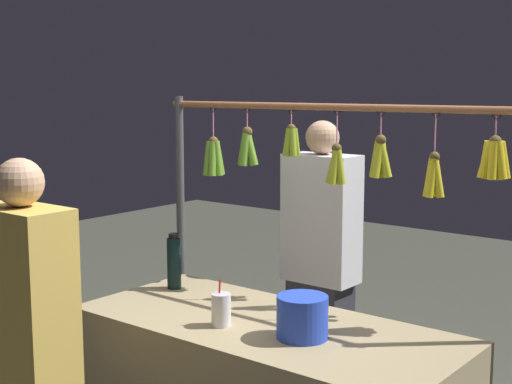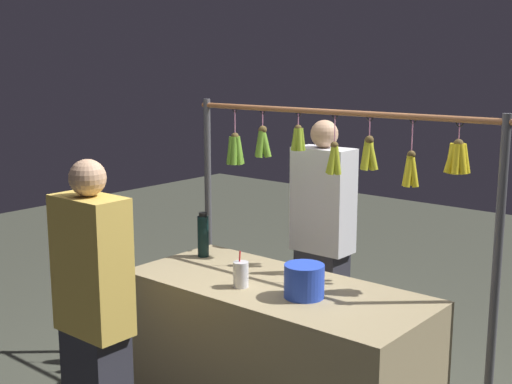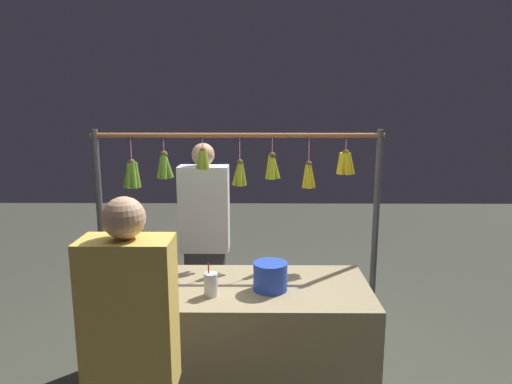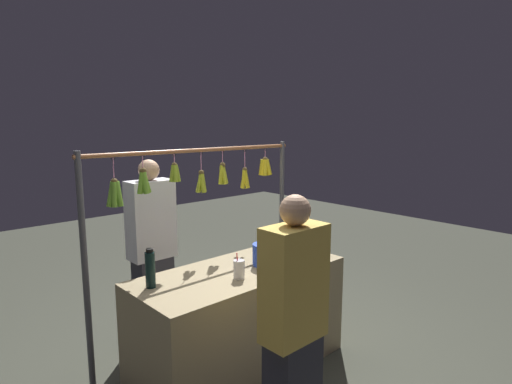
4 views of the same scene
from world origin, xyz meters
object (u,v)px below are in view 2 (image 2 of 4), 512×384
at_px(water_bottle, 203,236).
at_px(vendor_person, 322,246).
at_px(blue_bucket, 304,281).
at_px(customer_person, 95,326).
at_px(drink_cup, 241,274).

bearing_deg(water_bottle, vendor_person, -119.74).
distance_m(blue_bucket, customer_person, 1.02).
bearing_deg(drink_cup, water_bottle, -27.16).
height_order(drink_cup, customer_person, customer_person).
relative_size(blue_bucket, vendor_person, 0.13).
distance_m(blue_bucket, vendor_person, 1.01).
bearing_deg(water_bottle, blue_bucket, 167.68).
relative_size(water_bottle, customer_person, 0.18).
xyz_separation_m(water_bottle, blue_bucket, (-0.88, 0.19, -0.05)).
bearing_deg(vendor_person, blue_bucket, 119.27).
xyz_separation_m(blue_bucket, drink_cup, (0.34, 0.09, -0.02)).
height_order(water_bottle, drink_cup, water_bottle).
xyz_separation_m(water_bottle, drink_cup, (-0.54, 0.28, -0.06)).
xyz_separation_m(drink_cup, vendor_person, (0.15, -0.96, -0.08)).
relative_size(water_bottle, vendor_person, 0.17).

